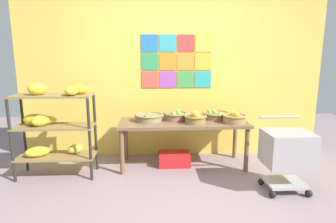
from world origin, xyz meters
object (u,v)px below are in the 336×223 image
fruit_basket_left (149,117)px  fruit_basket_right (175,116)px  fruit_basket_back_left (195,117)px  produce_crate_under_table (174,159)px  display_table (183,126)px  fruit_basket_centre (235,118)px  banana_shelf_unit (54,120)px  fruit_basket_back_right (216,115)px  shopping_cart (287,151)px

fruit_basket_left → fruit_basket_right: 0.38m
fruit_basket_back_left → produce_crate_under_table: (-0.28, 0.12, -0.63)m
display_table → fruit_basket_left: fruit_basket_left is taller
fruit_basket_back_left → fruit_basket_centre: size_ratio=0.94×
fruit_basket_left → produce_crate_under_table: fruit_basket_left is taller
fruit_basket_centre → produce_crate_under_table: bearing=170.5°
banana_shelf_unit → produce_crate_under_table: banana_shelf_unit is taller
fruit_basket_back_right → banana_shelf_unit: bearing=-169.8°
produce_crate_under_table → shopping_cart: (1.22, -0.84, 0.39)m
fruit_basket_centre → banana_shelf_unit: bearing=-177.1°
fruit_basket_centre → shopping_cart: shopping_cart is taller
display_table → fruit_basket_centre: bearing=-10.4°
fruit_basket_back_left → fruit_basket_centre: fruit_basket_back_left is taller
shopping_cart → fruit_basket_left: bearing=160.6°
fruit_basket_back_left → produce_crate_under_table: 0.70m
banana_shelf_unit → fruit_basket_centre: bearing=2.9°
fruit_basket_right → fruit_basket_centre: fruit_basket_centre is taller
display_table → fruit_basket_back_left: size_ratio=5.71×
banana_shelf_unit → fruit_basket_back_left: (1.84, 0.14, -0.01)m
display_table → fruit_basket_right: fruit_basket_right is taller
produce_crate_under_table → banana_shelf_unit: bearing=-170.7°
fruit_basket_centre → fruit_basket_back_left: bearing=178.1°
fruit_basket_back_left → shopping_cart: (0.94, -0.72, -0.24)m
fruit_basket_right → shopping_cart: shopping_cart is taller
fruit_basket_left → produce_crate_under_table: (0.36, -0.05, -0.61)m
fruit_basket_back_left → fruit_basket_back_right: (0.34, 0.25, -0.02)m
banana_shelf_unit → fruit_basket_back_right: banana_shelf_unit is taller
fruit_basket_back_right → fruit_basket_left: 0.98m
fruit_basket_back_left → fruit_basket_left: bearing=165.5°
banana_shelf_unit → fruit_basket_centre: 2.37m
fruit_basket_right → produce_crate_under_table: 0.63m
shopping_cart → fruit_basket_right: bearing=152.5°
banana_shelf_unit → display_table: (1.68, 0.25, -0.16)m
banana_shelf_unit → produce_crate_under_table: bearing=9.3°
banana_shelf_unit → display_table: bearing=8.4°
shopping_cart → display_table: bearing=152.8°
fruit_basket_left → fruit_basket_right: (0.38, 0.03, 0.01)m
shopping_cart → fruit_basket_centre: bearing=130.0°
display_table → fruit_basket_right: size_ratio=5.21×
banana_shelf_unit → shopping_cart: (2.78, -0.58, -0.25)m
fruit_basket_right → banana_shelf_unit: bearing=-168.0°
banana_shelf_unit → fruit_basket_back_left: banana_shelf_unit is taller
display_table → fruit_basket_back_right: fruit_basket_back_right is taller
banana_shelf_unit → fruit_basket_centre: size_ratio=3.68×
banana_shelf_unit → shopping_cart: bearing=-11.9°
fruit_basket_right → produce_crate_under_table: (-0.02, -0.08, -0.62)m
fruit_basket_back_left → fruit_basket_right: size_ratio=0.91×
banana_shelf_unit → shopping_cart: 2.85m
fruit_basket_left → produce_crate_under_table: size_ratio=0.90×
fruit_basket_centre → produce_crate_under_table: 1.03m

